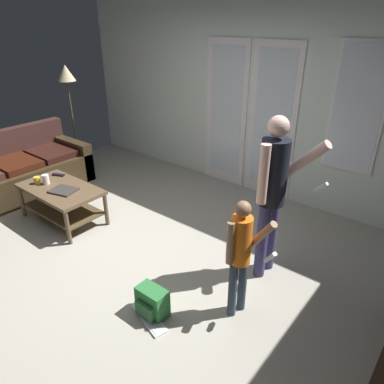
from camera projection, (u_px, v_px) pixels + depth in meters
name	position (u px, v px, depth m)	size (l,w,h in m)	color
ground_plane	(130.00, 254.00, 4.02)	(6.22, 4.75, 0.02)	#9F998C
wall_back_with_doors	(250.00, 101.00, 5.05)	(6.22, 0.09, 2.69)	silver
leather_couch	(15.00, 174.00, 5.27)	(0.92, 2.03, 0.87)	#36291A
coffee_table	(61.00, 197.00, 4.53)	(1.09, 0.62, 0.47)	brown
person_adult	(273.00, 186.00, 3.32)	(0.59, 0.44, 1.63)	#393560
person_child	(241.00, 250.00, 2.95)	(0.38, 0.30, 1.11)	#323E4F
floor_lamp	(67.00, 81.00, 5.84)	(0.29, 0.29, 1.67)	#333323
backpack	(152.00, 302.00, 3.16)	(0.28, 0.20, 0.27)	#2A6E37
loose_keyboard	(149.00, 318.00, 3.16)	(0.46, 0.25, 0.02)	white
laptop_closed	(64.00, 190.00, 4.37)	(0.31, 0.24, 0.02)	#393431
cup_near_edge	(37.00, 180.00, 4.56)	(0.08, 0.08, 0.09)	gold
cup_by_laptop	(46.00, 179.00, 4.54)	(0.08, 0.08, 0.12)	white
tv_remote_black	(58.00, 175.00, 4.79)	(0.17, 0.05, 0.02)	black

